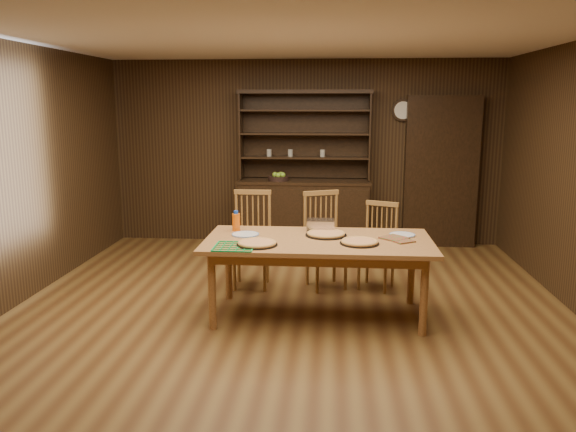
# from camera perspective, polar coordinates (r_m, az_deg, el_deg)

# --- Properties ---
(floor) EXTENTS (6.00, 6.00, 0.00)m
(floor) POSITION_cam_1_polar(r_m,az_deg,el_deg) (5.43, 0.09, -10.21)
(floor) COLOR brown
(floor) RESTS_ON ground
(room_shell) EXTENTS (6.00, 6.00, 6.00)m
(room_shell) POSITION_cam_1_polar(r_m,az_deg,el_deg) (5.06, 0.09, 6.63)
(room_shell) COLOR white
(room_shell) RESTS_ON floor
(china_hutch) EXTENTS (1.84, 0.52, 2.17)m
(china_hutch) POSITION_cam_1_polar(r_m,az_deg,el_deg) (7.92, 1.64, 1.20)
(china_hutch) COLOR black
(china_hutch) RESTS_ON floor
(doorway) EXTENTS (1.00, 0.18, 2.10)m
(doorway) POSITION_cam_1_polar(r_m,az_deg,el_deg) (8.13, 15.26, 4.30)
(doorway) COLOR black
(doorway) RESTS_ON floor
(wall_clock) EXTENTS (0.30, 0.05, 0.30)m
(wall_clock) POSITION_cam_1_polar(r_m,az_deg,el_deg) (8.04, 11.59, 10.48)
(wall_clock) COLOR black
(wall_clock) RESTS_ON room_shell
(dining_table) EXTENTS (2.12, 1.06, 0.75)m
(dining_table) POSITION_cam_1_polar(r_m,az_deg,el_deg) (5.27, 3.08, -3.12)
(dining_table) COLOR #B57A3E
(dining_table) RESTS_ON floor
(chair_left) EXTENTS (0.44, 0.42, 1.06)m
(chair_left) POSITION_cam_1_polar(r_m,az_deg,el_deg) (6.21, -3.68, -2.00)
(chair_left) COLOR #A17437
(chair_left) RESTS_ON floor
(chair_center) EXTENTS (0.56, 0.55, 1.05)m
(chair_center) POSITION_cam_1_polar(r_m,az_deg,el_deg) (6.18, 3.66, -2.09)
(chair_center) COLOR #A17437
(chair_center) RESTS_ON floor
(chair_right) EXTENTS (0.50, 0.49, 0.94)m
(chair_right) POSITION_cam_1_polar(r_m,az_deg,el_deg) (6.22, 9.20, -2.70)
(chair_right) COLOR #A17437
(chair_right) RESTS_ON floor
(pizza_left) EXTENTS (0.37, 0.37, 0.04)m
(pizza_left) POSITION_cam_1_polar(r_m,az_deg,el_deg) (5.03, -3.16, -2.79)
(pizza_left) COLOR black
(pizza_left) RESTS_ON dining_table
(pizza_right) EXTENTS (0.36, 0.36, 0.04)m
(pizza_right) POSITION_cam_1_polar(r_m,az_deg,el_deg) (5.11, 7.28, -2.63)
(pizza_right) COLOR black
(pizza_right) RESTS_ON dining_table
(pizza_center) EXTENTS (0.40, 0.40, 0.04)m
(pizza_center) POSITION_cam_1_polar(r_m,az_deg,el_deg) (5.39, 3.89, -1.82)
(pizza_center) COLOR black
(pizza_center) RESTS_ON dining_table
(cooling_rack) EXTENTS (0.45, 0.45, 0.02)m
(cooling_rack) POSITION_cam_1_polar(r_m,az_deg,el_deg) (4.98, -5.46, -3.08)
(cooling_rack) COLOR #0C9E42
(cooling_rack) RESTS_ON dining_table
(plate_left) EXTENTS (0.26, 0.26, 0.02)m
(plate_left) POSITION_cam_1_polar(r_m,az_deg,el_deg) (5.41, -4.36, -1.87)
(plate_left) COLOR silver
(plate_left) RESTS_ON dining_table
(plate_right) EXTENTS (0.25, 0.25, 0.02)m
(plate_right) POSITION_cam_1_polar(r_m,az_deg,el_deg) (5.49, 11.53, -1.88)
(plate_right) COLOR silver
(plate_right) RESTS_ON dining_table
(foil_dish) EXTENTS (0.28, 0.20, 0.11)m
(foil_dish) POSITION_cam_1_polar(r_m,az_deg,el_deg) (5.60, 3.32, -0.92)
(foil_dish) COLOR white
(foil_dish) RESTS_ON dining_table
(juice_bottle) EXTENTS (0.08, 0.08, 0.20)m
(juice_bottle) POSITION_cam_1_polar(r_m,az_deg,el_deg) (5.60, -5.30, -0.58)
(juice_bottle) COLOR #E9600C
(juice_bottle) RESTS_ON dining_table
(pot_holder_a) EXTENTS (0.25, 0.25, 0.01)m
(pot_holder_a) POSITION_cam_1_polar(r_m,az_deg,el_deg) (5.27, 11.49, -2.47)
(pot_holder_a) COLOR #B41420
(pot_holder_a) RESTS_ON dining_table
(pot_holder_b) EXTENTS (0.30, 0.30, 0.02)m
(pot_holder_b) POSITION_cam_1_polar(r_m,az_deg,el_deg) (5.35, 10.73, -2.21)
(pot_holder_b) COLOR #B41420
(pot_holder_b) RESTS_ON dining_table
(fruit_bowl) EXTENTS (0.29, 0.29, 0.12)m
(fruit_bowl) POSITION_cam_1_polar(r_m,az_deg,el_deg) (7.82, -0.95, 3.94)
(fruit_bowl) COLOR black
(fruit_bowl) RESTS_ON china_hutch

